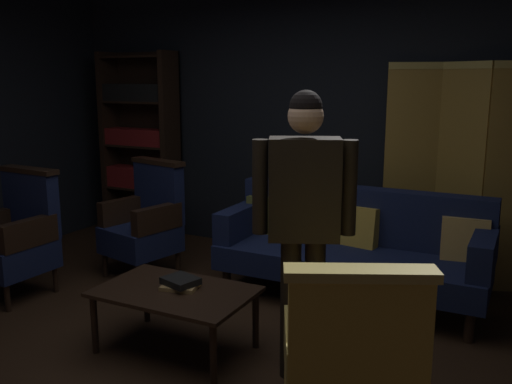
% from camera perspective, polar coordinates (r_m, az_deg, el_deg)
% --- Properties ---
extents(ground_plane, '(10.00, 10.00, 0.00)m').
position_cam_1_polar(ground_plane, '(3.70, -5.85, -16.86)').
color(ground_plane, black).
extents(back_wall, '(7.20, 0.10, 2.80)m').
position_cam_1_polar(back_wall, '(5.49, 7.88, 7.72)').
color(back_wall, black).
rests_on(back_wall, ground_plane).
extents(folding_screen, '(1.29, 0.25, 1.90)m').
position_cam_1_polar(folding_screen, '(5.01, 20.24, 1.97)').
color(folding_screen, olive).
rests_on(folding_screen, ground_plane).
extents(bookshelf, '(0.90, 0.32, 2.05)m').
position_cam_1_polar(bookshelf, '(6.34, -11.77, 4.97)').
color(bookshelf, black).
rests_on(bookshelf, ground_plane).
extents(velvet_couch, '(2.12, 0.78, 0.88)m').
position_cam_1_polar(velvet_couch, '(4.55, 9.99, -5.29)').
color(velvet_couch, black).
rests_on(velvet_couch, ground_plane).
extents(coffee_table, '(1.00, 0.64, 0.42)m').
position_cam_1_polar(coffee_table, '(3.69, -8.33, -10.61)').
color(coffee_table, black).
rests_on(coffee_table, ground_plane).
extents(armchair_gilt_accent, '(0.77, 0.77, 1.04)m').
position_cam_1_polar(armchair_gilt_accent, '(2.58, 9.70, -18.14)').
color(armchair_gilt_accent, tan).
rests_on(armchair_gilt_accent, ground_plane).
extents(armchair_wing_left, '(0.69, 0.69, 1.04)m').
position_cam_1_polar(armchair_wing_left, '(5.11, -11.28, -3.02)').
color(armchair_wing_left, black).
rests_on(armchair_wing_left, ground_plane).
extents(armchair_wing_right, '(0.61, 0.60, 1.04)m').
position_cam_1_polar(armchair_wing_right, '(4.96, -23.42, -4.24)').
color(armchair_wing_right, black).
rests_on(armchair_wing_right, ground_plane).
extents(standing_figure, '(0.55, 0.35, 1.70)m').
position_cam_1_polar(standing_figure, '(3.16, 4.96, -1.92)').
color(standing_figure, black).
rests_on(standing_figure, ground_plane).
extents(book_tan_leather, '(0.26, 0.23, 0.03)m').
position_cam_1_polar(book_tan_leather, '(3.70, -7.76, -9.55)').
color(book_tan_leather, '#9E7A47').
rests_on(book_tan_leather, coffee_table).
extents(book_black_cloth, '(0.26, 0.24, 0.04)m').
position_cam_1_polar(book_black_cloth, '(3.69, -7.78, -9.05)').
color(book_black_cloth, black).
rests_on(book_black_cloth, book_tan_leather).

